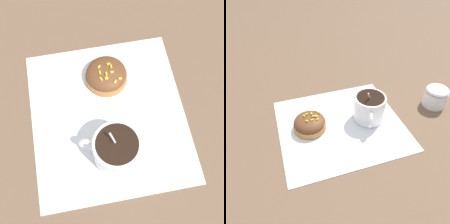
# 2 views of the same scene
# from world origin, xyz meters

# --- Properties ---
(ground_plane) EXTENTS (3.00, 3.00, 0.00)m
(ground_plane) POSITION_xyz_m (0.00, 0.00, 0.00)
(ground_plane) COLOR brown
(paper_napkin) EXTENTS (0.38, 0.35, 0.00)m
(paper_napkin) POSITION_xyz_m (0.00, 0.00, 0.00)
(paper_napkin) COLOR white
(paper_napkin) RESTS_ON ground_plane
(coffee_cup) EXTENTS (0.09, 0.11, 0.10)m
(coffee_cup) POSITION_xyz_m (0.08, 0.01, 0.04)
(coffee_cup) COLOR white
(coffee_cup) RESTS_ON paper_napkin
(frosted_pastry) EXTENTS (0.09, 0.09, 0.04)m
(frosted_pastry) POSITION_xyz_m (-0.08, 0.00, 0.02)
(frosted_pastry) COLOR #B2753D
(frosted_pastry) RESTS_ON paper_napkin
(sugar_bowl) EXTENTS (0.07, 0.07, 0.07)m
(sugar_bowl) POSITION_xyz_m (0.30, 0.04, 0.03)
(sugar_bowl) COLOR white
(sugar_bowl) RESTS_ON ground_plane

